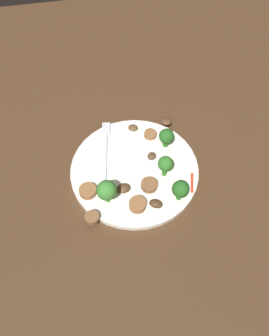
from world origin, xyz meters
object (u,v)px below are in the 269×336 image
object	(u,v)px
mushroom_5	(123,188)
broccoli_floret_2	(165,164)
sausage_slice_2	(88,191)
broccoli_floret_3	(107,191)
mushroom_3	(156,204)
broccoli_floret_1	(181,189)
mushroom_2	(152,156)
fork	(106,149)
sausage_slice_4	(92,218)
pepper_strip_0	(192,183)
broccoli_floret_0	(166,137)
sausage_slice_3	(138,205)
sausage_slice_1	(149,185)
mushroom_0	(133,128)
sausage_slice_0	(150,134)
plate	(134,170)
mushroom_1	(167,121)

from	to	relation	value
mushroom_5	broccoli_floret_2	bearing A→B (deg)	-76.85
sausage_slice_2	broccoli_floret_3	bearing A→B (deg)	-124.53
mushroom_3	mushroom_5	distance (m)	0.07
broccoli_floret_1	mushroom_2	size ratio (longest dim) A/B	2.54
fork	sausage_slice_4	bearing A→B (deg)	172.58
fork	broccoli_floret_3	xyz separation A→B (m)	(-0.12, 0.01, 0.04)
broccoli_floret_1	broccoli_floret_3	bearing A→B (deg)	81.18
pepper_strip_0	broccoli_floret_0	bearing A→B (deg)	15.70
fork	broccoli_floret_1	bearing A→B (deg)	-130.02
sausage_slice_2	sausage_slice_3	distance (m)	0.10
sausage_slice_1	mushroom_0	world-z (taller)	sausage_slice_1
fork	mushroom_0	distance (m)	0.08
sausage_slice_0	mushroom_2	size ratio (longest dim) A/B	1.34
fork	sausage_slice_4	distance (m)	0.16
broccoli_floret_2	mushroom_0	xyz separation A→B (m)	(0.13, 0.04, -0.03)
broccoli_floret_1	mushroom_2	xyz separation A→B (m)	(0.10, 0.03, -0.03)
plate	mushroom_1	size ratio (longest dim) A/B	11.16
fork	sausage_slice_2	xyz separation A→B (m)	(-0.10, 0.05, 0.00)
sausage_slice_0	pepper_strip_0	world-z (taller)	sausage_slice_0
mushroom_1	sausage_slice_1	bearing A→B (deg)	154.38
plate	mushroom_3	xyz separation A→B (m)	(-0.09, -0.02, 0.01)
sausage_slice_2	mushroom_2	size ratio (longest dim) A/B	1.67
broccoli_floret_1	pepper_strip_0	distance (m)	0.06
plate	sausage_slice_1	xyz separation A→B (m)	(-0.05, -0.02, 0.01)
fork	broccoli_floret_3	distance (m)	0.13
mushroom_2	fork	bearing A→B (deg)	67.36
broccoli_floret_0	sausage_slice_4	xyz separation A→B (m)	(-0.14, 0.18, -0.02)
mushroom_1	sausage_slice_4	bearing A→B (deg)	136.57
mushroom_2	sausage_slice_0	bearing A→B (deg)	-9.90
sausage_slice_0	sausage_slice_1	distance (m)	0.13
mushroom_0	broccoli_floret_3	bearing A→B (deg)	154.20
sausage_slice_2	mushroom_5	distance (m)	0.07
mushroom_3	sausage_slice_3	bearing A→B (deg)	82.82
fork	mushroom_1	size ratio (longest dim) A/B	7.57
broccoli_floret_1	pepper_strip_0	size ratio (longest dim) A/B	1.15
broccoli_floret_0	mushroom_5	size ratio (longest dim) A/B	1.78
sausage_slice_3	pepper_strip_0	world-z (taller)	sausage_slice_3
fork	mushroom_0	size ratio (longest dim) A/B	8.19
sausage_slice_2	sausage_slice_4	distance (m)	0.06
plate	broccoli_floret_2	bearing A→B (deg)	-115.25
broccoli_floret_3	sausage_slice_1	size ratio (longest dim) A/B	1.79
sausage_slice_0	mushroom_1	xyz separation A→B (m)	(0.03, -0.04, 0.00)
broccoli_floret_3	mushroom_3	world-z (taller)	broccoli_floret_3
mushroom_3	sausage_slice_4	bearing A→B (deg)	92.48
sausage_slice_3	sausage_slice_2	bearing A→B (deg)	61.45
plate	sausage_slice_4	xyz separation A→B (m)	(-0.10, 0.10, 0.01)
broccoli_floret_1	pepper_strip_0	world-z (taller)	broccoli_floret_1
plate	broccoli_floret_0	distance (m)	0.10
sausage_slice_0	mushroom_3	bearing A→B (deg)	170.79
broccoli_floret_1	mushroom_3	xyz separation A→B (m)	(-0.01, 0.05, -0.03)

